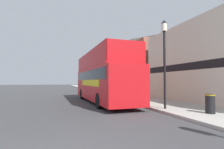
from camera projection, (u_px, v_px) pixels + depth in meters
ground_plane at (53, 94)px, 22.72m from camera, size 144.00×144.00×0.00m
sidewalk at (117, 94)px, 22.20m from camera, size 3.79×108.00×0.14m
brick_terrace_rear at (130, 65)px, 30.52m from camera, size 6.00×21.51×9.10m
tour_bus at (102, 81)px, 14.35m from camera, size 2.76×10.60×4.02m
parked_car_ahead_of_bus at (90, 89)px, 23.18m from camera, size 1.95×4.40×1.45m
lamp_post_nearest at (164, 48)px, 10.17m from camera, size 0.35×0.35×5.17m
lamp_post_second at (111, 64)px, 19.66m from camera, size 0.35×0.35×5.11m
lamp_post_third at (94, 70)px, 29.23m from camera, size 0.35×0.35×4.97m
litter_bin at (210, 103)px, 8.52m from camera, size 0.48×0.48×0.94m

